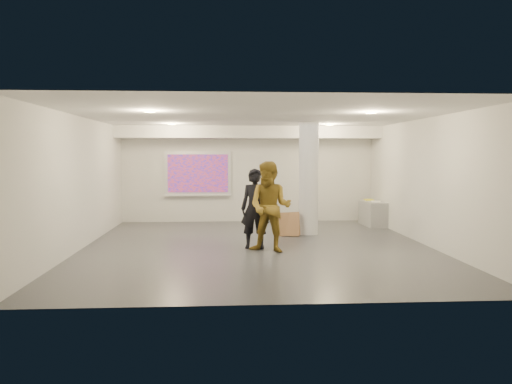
{
  "coord_description": "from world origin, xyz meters",
  "views": [
    {
      "loc": [
        -0.73,
        -11.44,
        2.13
      ],
      "look_at": [
        0.0,
        0.4,
        1.25
      ],
      "focal_mm": 35.0,
      "sensor_mm": 36.0,
      "label": 1
    }
  ],
  "objects": [
    {
      "name": "wall_left",
      "position": [
        -4.0,
        0.0,
        1.5
      ],
      "size": [
        0.01,
        9.0,
        3.0
      ],
      "primitive_type": "cube",
      "color": "silver",
      "rests_on": "floor"
    },
    {
      "name": "postit_pad",
      "position": [
        3.68,
        3.61,
        0.76
      ],
      "size": [
        0.27,
        0.36,
        0.03
      ],
      "primitive_type": "cube",
      "rotation": [
        0.0,
        0.0,
        -0.07
      ],
      "color": "yellow",
      "rests_on": "credenza"
    },
    {
      "name": "downlight_ne",
      "position": [
        2.2,
        2.5,
        2.98
      ],
      "size": [
        0.22,
        0.22,
        0.02
      ],
      "primitive_type": "cylinder",
      "color": "#FCF586",
      "rests_on": "ceiling"
    },
    {
      "name": "wall_front",
      "position": [
        0.0,
        -4.5,
        1.5
      ],
      "size": [
        8.0,
        0.01,
        3.0
      ],
      "primitive_type": "cube",
      "color": "silver",
      "rests_on": "floor"
    },
    {
      "name": "papers_stack",
      "position": [
        3.76,
        3.14,
        0.75
      ],
      "size": [
        0.34,
        0.39,
        0.02
      ],
      "primitive_type": "cube",
      "rotation": [
        0.0,
        0.0,
        -0.28
      ],
      "color": "white",
      "rests_on": "credenza"
    },
    {
      "name": "projection_screen",
      "position": [
        -1.6,
        4.45,
        1.53
      ],
      "size": [
        2.1,
        0.13,
        1.42
      ],
      "color": "silver",
      "rests_on": "wall_back"
    },
    {
      "name": "woman",
      "position": [
        -0.05,
        -0.16,
        0.91
      ],
      "size": [
        0.74,
        0.55,
        1.82
      ],
      "primitive_type": "imported",
      "rotation": [
        0.0,
        0.0,
        -0.19
      ],
      "color": "black",
      "rests_on": "floor"
    },
    {
      "name": "soffit_band",
      "position": [
        0.0,
        3.95,
        2.82
      ],
      "size": [
        8.0,
        1.1,
        0.36
      ],
      "primitive_type": "cube",
      "color": "white",
      "rests_on": "ceiling"
    },
    {
      "name": "cardboard_front",
      "position": [
        0.93,
        1.52,
        0.3
      ],
      "size": [
        0.59,
        0.34,
        0.6
      ],
      "primitive_type": "cube",
      "rotation": [
        -0.28,
        0.0,
        -0.23
      ],
      "color": "olive",
      "rests_on": "floor"
    },
    {
      "name": "downlight_nw",
      "position": [
        -2.2,
        2.5,
        2.98
      ],
      "size": [
        0.22,
        0.22,
        0.02
      ],
      "primitive_type": "cylinder",
      "color": "#FCF586",
      "rests_on": "ceiling"
    },
    {
      "name": "column",
      "position": [
        1.5,
        1.8,
        1.5
      ],
      "size": [
        0.52,
        0.52,
        3.0
      ],
      "primitive_type": "cylinder",
      "color": "silver",
      "rests_on": "floor"
    },
    {
      "name": "cardboard_back",
      "position": [
        0.96,
        1.55,
        0.31
      ],
      "size": [
        0.59,
        0.32,
        0.62
      ],
      "primitive_type": "cube",
      "rotation": [
        -0.17,
        0.0,
        0.3
      ],
      "color": "olive",
      "rests_on": "floor"
    },
    {
      "name": "downlight_se",
      "position": [
        2.2,
        -1.5,
        2.98
      ],
      "size": [
        0.22,
        0.22,
        0.02
      ],
      "primitive_type": "cylinder",
      "color": "#FCF586",
      "rests_on": "ceiling"
    },
    {
      "name": "floor",
      "position": [
        0.0,
        0.0,
        0.0
      ],
      "size": [
        8.0,
        9.0,
        0.01
      ],
      "primitive_type": "cube",
      "color": "#35373C",
      "rests_on": "ground"
    },
    {
      "name": "wall_back",
      "position": [
        0.0,
        4.5,
        1.5
      ],
      "size": [
        8.0,
        0.01,
        3.0
      ],
      "primitive_type": "cube",
      "color": "silver",
      "rests_on": "floor"
    },
    {
      "name": "credenza",
      "position": [
        3.72,
        3.3,
        0.37
      ],
      "size": [
        0.56,
        1.28,
        0.74
      ],
      "primitive_type": "cube",
      "rotation": [
        0.0,
        0.0,
        0.03
      ],
      "color": "gray",
      "rests_on": "floor"
    },
    {
      "name": "man",
      "position": [
        0.25,
        -0.65,
        1.0
      ],
      "size": [
        1.18,
        1.06,
        1.99
      ],
      "primitive_type": "imported",
      "rotation": [
        0.0,
        0.0,
        -0.37
      ],
      "color": "olive",
      "rests_on": "floor"
    },
    {
      "name": "wall_right",
      "position": [
        4.0,
        0.0,
        1.5
      ],
      "size": [
        0.01,
        9.0,
        3.0
      ],
      "primitive_type": "cube",
      "color": "silver",
      "rests_on": "floor"
    },
    {
      "name": "downlight_sw",
      "position": [
        -2.2,
        -1.5,
        2.98
      ],
      "size": [
        0.22,
        0.22,
        0.02
      ],
      "primitive_type": "cylinder",
      "color": "#FCF586",
      "rests_on": "ceiling"
    },
    {
      "name": "ceiling",
      "position": [
        0.0,
        0.0,
        3.0
      ],
      "size": [
        8.0,
        9.0,
        0.01
      ],
      "primitive_type": "cube",
      "color": "white",
      "rests_on": "floor"
    }
  ]
}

